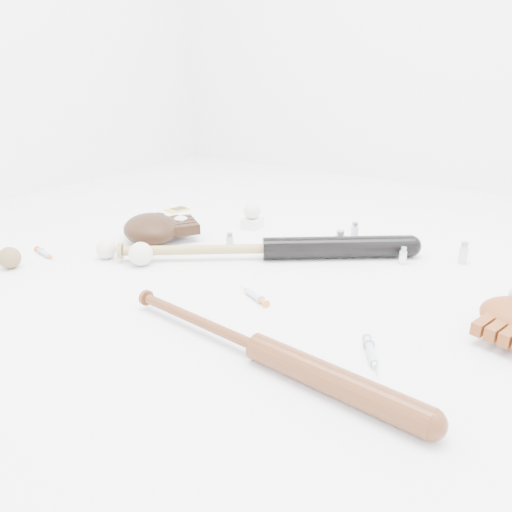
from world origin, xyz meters
The scene contains 19 objects.
bat_dark centered at (-0.06, 0.13, 0.04)m, with size 1.01×0.07×0.07m, color black, non-canonical shape.
bat_wood centered at (0.23, -0.38, 0.03)m, with size 0.81×0.06×0.06m, color brown, non-canonical shape.
glove_dark centered at (-0.50, 0.05, 0.05)m, with size 0.28×0.28×0.10m, color black, non-canonical shape.
trading_card centered at (-0.70, 0.41, 0.00)m, with size 0.07×0.09×0.01m, color gold.
pedestal centered at (-0.29, 0.38, 0.02)m, with size 0.07×0.07×0.04m, color white.
baseball_on_pedestal centered at (-0.29, 0.38, 0.07)m, with size 0.07×0.07×0.07m, color silver.
baseball_left centered at (-0.51, -0.15, 0.03)m, with size 0.07×0.07×0.07m, color silver.
baseball_upper centered at (-0.46, 0.16, 0.04)m, with size 0.08×0.08×0.08m, color silver.
baseball_mid centered at (-0.37, -0.13, 0.04)m, with size 0.08×0.08×0.08m, color silver.
baseball_aged centered at (-0.70, -0.37, 0.03)m, with size 0.07×0.07×0.07m, color brown.
syringe_0 centered at (-0.70, -0.25, 0.01)m, with size 0.15×0.03×0.02m, color #ADBCC6, non-canonical shape.
syringe_1 centered at (0.06, -0.13, 0.01)m, with size 0.15×0.03×0.02m, color #ADBCC6, non-canonical shape.
syringe_2 centered at (0.14, 0.41, 0.01)m, with size 0.14×0.02×0.02m, color #ADBCC6, non-canonical shape.
syringe_3 centered at (0.44, -0.24, 0.01)m, with size 0.16×0.03×0.02m, color #ADBCC6, non-canonical shape.
vial_0 centered at (0.11, 0.45, 0.04)m, with size 0.03×0.03×0.07m, color silver.
vial_1 centered at (0.33, 0.33, 0.03)m, with size 0.02×0.02×0.06m, color silver.
vial_2 centered at (0.12, 0.30, 0.04)m, with size 0.03×0.03×0.08m, color silver.
vial_4 centered at (-0.21, 0.13, 0.03)m, with size 0.03×0.03×0.07m, color silver.
vial_5 centered at (0.48, 0.45, 0.04)m, with size 0.03×0.03×0.07m, color silver.
Camera 1 is at (0.74, -1.17, 0.61)m, focal length 35.00 mm.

